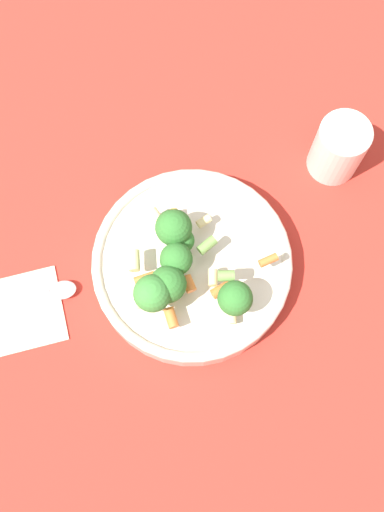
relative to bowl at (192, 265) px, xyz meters
name	(u,v)px	position (x,y,z in m)	size (l,w,h in m)	color
ground_plane	(192,270)	(0.00, 0.00, -0.02)	(3.00, 3.00, 0.00)	#B72D23
bowl	(192,265)	(0.00, 0.00, 0.00)	(0.27, 0.27, 0.05)	beige
pasta_salad	(180,266)	(-0.02, 0.02, 0.06)	(0.16, 0.19, 0.08)	#8CB766
cup	(339,148)	(0.14, -0.22, 0.02)	(0.07, 0.07, 0.10)	silver
napkin	(2,317)	(-0.04, 0.26, -0.02)	(0.13, 0.18, 0.01)	beige
spoon	(40,294)	(-0.01, 0.21, -0.01)	(0.03, 0.16, 0.01)	silver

